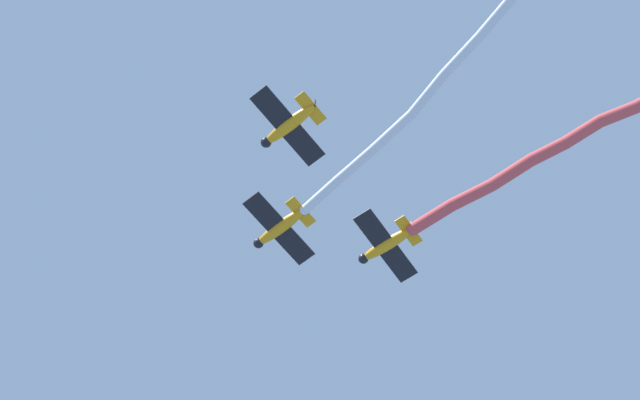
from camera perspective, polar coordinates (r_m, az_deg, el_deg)
airplane_lead at (r=70.01m, az=-2.37°, el=-1.63°), size 6.21×5.00×1.61m
smoke_trail_lead at (r=67.08m, az=5.12°, el=5.17°), size 13.83×16.13×1.47m
airplane_left_wing at (r=66.83m, az=-1.86°, el=4.37°), size 6.22×4.99×1.61m
airplane_right_wing at (r=71.09m, az=3.88°, el=-2.63°), size 6.34×4.94×1.61m
smoke_trail_right_wing at (r=70.76m, az=12.93°, el=2.55°), size 9.04×20.42×2.99m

